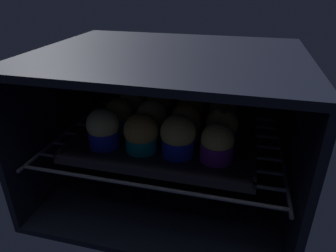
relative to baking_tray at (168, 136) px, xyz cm
name	(u,v)px	position (x,y,z in cm)	size (l,w,h in cm)	color
oven_cavity	(172,121)	(0.00, 4.24, 2.33)	(59.00, 47.00, 37.00)	black
oven_rack	(168,140)	(0.00, -0.01, -1.07)	(54.80, 42.00, 0.80)	#444756
baking_tray	(168,136)	(0.00, 0.00, 0.00)	(42.01, 33.62, 2.20)	black
muffin_row0_col0	(103,128)	(-12.82, -8.64, 4.81)	(7.46, 7.46, 9.05)	#1928B7
muffin_row0_col1	(141,134)	(-3.91, -8.44, 4.54)	(7.69, 7.69, 8.66)	#0C8C84
muffin_row0_col2	(178,136)	(4.36, -8.27, 4.92)	(7.67, 7.67, 9.28)	#1928B7
muffin_row0_col3	(217,143)	(12.70, -8.29, 4.36)	(7.05, 7.05, 8.35)	#7A238C
muffin_row1_col0	(119,116)	(-12.57, -0.23, 4.25)	(7.05, 7.05, 8.22)	#0C8C84
muffin_row1_col1	(152,119)	(-3.93, -0.34, 4.57)	(7.44, 7.44, 8.75)	#0C8C84
muffin_row1_col2	(186,122)	(4.37, 0.11, 4.46)	(7.05, 7.05, 8.56)	silver
muffin_row1_col3	(222,126)	(12.88, -0.23, 4.50)	(7.53, 7.53, 8.70)	#1928B7
muffin_row2_col0	(132,103)	(-12.22, 8.29, 4.39)	(7.05, 7.05, 8.32)	silver
muffin_row2_col1	(160,106)	(-4.37, 8.14, 4.46)	(7.05, 7.05, 8.48)	#7A238C
muffin_row2_col2	(190,109)	(3.96, 8.10, 4.35)	(7.05, 7.05, 8.33)	#7A238C
muffin_row2_col3	(223,112)	(12.28, 8.03, 4.48)	(7.05, 7.05, 9.04)	red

